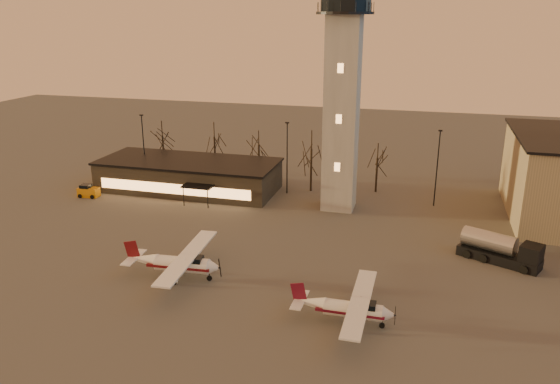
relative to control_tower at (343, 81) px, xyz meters
The scene contains 9 objects.
ground 34.15m from the control_tower, 90.00° to the right, with size 220.00×220.00×0.00m, color #484542.
control_tower is the anchor object (origin of this frame).
terminal 26.24m from the control_tower, behind, with size 25.40×12.20×4.30m.
light_poles 10.97m from the control_tower, 63.48° to the left, with size 58.50×12.25×10.14m.
tree_row 19.48m from the control_tower, 146.24° to the left, with size 37.20×9.20×8.80m.
cessna_front 32.15m from the control_tower, 77.79° to the right, with size 8.95×11.32×3.14m.
cessna_rear 30.26m from the control_tower, 114.27° to the right, with size 10.05×12.69×3.49m.
fuel_truck 26.69m from the control_tower, 32.99° to the right, with size 8.24×5.42×2.98m.
service_cart 37.79m from the control_tower, behind, with size 2.85×1.92×1.74m.
Camera 1 is at (10.53, -36.71, 23.92)m, focal length 35.00 mm.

